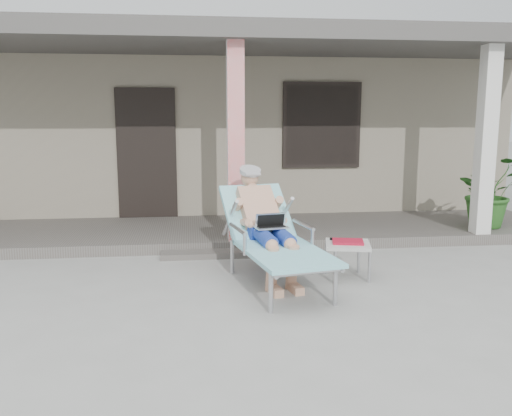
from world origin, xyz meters
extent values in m
plane|color=#9E9E99|center=(0.00, 0.00, 0.00)|extent=(60.00, 60.00, 0.00)
cube|color=gray|center=(0.00, 6.50, 1.50)|extent=(10.00, 5.00, 3.00)
cube|color=#474442|center=(0.00, 6.50, 3.15)|extent=(10.40, 5.40, 0.30)
cube|color=black|center=(-1.30, 3.97, 1.20)|extent=(0.95, 0.06, 2.10)
cube|color=black|center=(1.60, 3.97, 1.65)|extent=(1.20, 0.06, 1.30)
cube|color=black|center=(1.60, 3.96, 1.65)|extent=(1.32, 0.05, 1.42)
cube|color=#605B56|center=(0.00, 3.00, 0.07)|extent=(10.00, 2.00, 0.15)
cube|color=red|center=(0.00, 2.15, 1.45)|extent=(0.22, 0.22, 2.61)
cube|color=silver|center=(3.50, 2.15, 1.45)|extent=(0.22, 0.22, 2.61)
cube|color=#474442|center=(0.00, 3.00, 2.88)|extent=(10.00, 2.30, 0.24)
cube|color=#605B56|center=(0.00, 1.85, 0.04)|extent=(2.00, 0.30, 0.07)
cylinder|color=#B7B7BC|center=(0.12, -0.24, 0.19)|extent=(0.05, 0.05, 0.39)
cylinder|color=#B7B7BC|center=(0.77, -0.12, 0.19)|extent=(0.05, 0.05, 0.39)
cylinder|color=#B7B7BC|center=(-0.14, 1.09, 0.19)|extent=(0.05, 0.05, 0.39)
cylinder|color=#B7B7BC|center=(0.51, 1.21, 0.19)|extent=(0.05, 0.05, 0.39)
cube|color=#B7B7BC|center=(0.35, 0.30, 0.41)|extent=(0.89, 1.38, 0.03)
cube|color=#9CDDF1|center=(0.35, 0.30, 0.43)|extent=(1.00, 1.44, 0.04)
cube|color=#B7B7BC|center=(0.17, 1.22, 0.65)|extent=(0.76, 0.72, 0.52)
cube|color=#9CDDF1|center=(0.17, 1.22, 0.69)|extent=(0.88, 0.82, 0.59)
cylinder|color=#A7A7A9|center=(0.11, 1.52, 1.15)|extent=(0.30, 0.30, 0.14)
cube|color=silver|center=(0.26, 0.75, 0.61)|extent=(0.39, 0.31, 0.25)
cube|color=#BBBCB7|center=(1.14, 0.74, 0.39)|extent=(0.59, 0.59, 0.04)
cylinder|color=#B7B7BC|center=(0.94, 0.54, 0.18)|extent=(0.03, 0.03, 0.37)
cylinder|color=#B7B7BC|center=(1.33, 0.54, 0.18)|extent=(0.03, 0.03, 0.37)
cylinder|color=#B7B7BC|center=(0.94, 0.93, 0.18)|extent=(0.03, 0.03, 0.37)
cylinder|color=#B7B7BC|center=(1.33, 0.93, 0.18)|extent=(0.03, 0.03, 0.37)
cube|color=#AE122B|center=(1.14, 0.74, 0.42)|extent=(0.39, 0.33, 0.03)
cube|color=black|center=(1.14, 0.86, 0.42)|extent=(0.34, 0.10, 0.03)
imported|color=#26591E|center=(3.85, 2.57, 0.68)|extent=(1.07, 0.97, 1.07)
camera|label=1|loc=(-0.59, -5.00, 1.82)|focal=38.00mm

